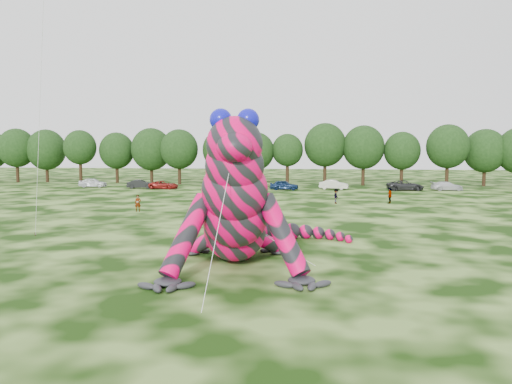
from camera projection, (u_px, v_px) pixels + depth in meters
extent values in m
plane|color=#16330A|center=(212.00, 261.00, 28.22)|extent=(240.00, 240.00, 0.00)
cylinder|color=silver|center=(39.00, 120.00, 33.33)|extent=(0.02, 0.02, 17.31)
cylinder|color=#382314|center=(35.00, 234.00, 36.29)|extent=(0.08, 0.08, 0.24)
imported|color=white|center=(93.00, 183.00, 79.84)|extent=(4.45, 2.03, 1.48)
imported|color=black|center=(141.00, 184.00, 77.47)|extent=(4.32, 2.11, 1.36)
imported|color=maroon|center=(164.00, 185.00, 76.60)|extent=(4.71, 2.51, 1.26)
imported|color=#B8BDC1|center=(241.00, 185.00, 76.83)|extent=(4.88, 2.63, 1.35)
imported|color=#11254C|center=(284.00, 185.00, 74.83)|extent=(4.36, 1.83, 1.47)
imported|color=silver|center=(334.00, 185.00, 76.02)|extent=(4.58, 2.29, 1.44)
imported|color=#29292C|center=(405.00, 186.00, 73.90)|extent=(5.59, 3.02, 1.49)
imported|color=silver|center=(447.00, 186.00, 73.84)|extent=(4.73, 2.29, 1.33)
imported|color=gray|center=(138.00, 203.00, 49.76)|extent=(0.70, 0.55, 1.68)
imported|color=gray|center=(336.00, 196.00, 56.84)|extent=(0.92, 1.23, 1.69)
imported|color=gray|center=(390.00, 196.00, 56.89)|extent=(0.87, 1.13, 1.79)
imported|color=gray|center=(218.00, 200.00, 52.19)|extent=(0.86, 1.00, 1.80)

